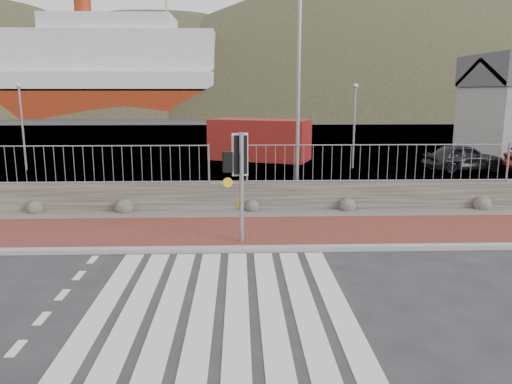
{
  "coord_description": "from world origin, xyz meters",
  "views": [
    {
      "loc": [
        0.36,
        -8.45,
        3.79
      ],
      "look_at": [
        0.75,
        3.0,
        1.45
      ],
      "focal_mm": 35.0,
      "sensor_mm": 36.0,
      "label": 1
    }
  ],
  "objects_px": {
    "streetlight": "(302,82)",
    "car_a": "(463,157)",
    "traffic_signal_far": "(240,164)",
    "shipping_container": "(260,140)",
    "ferry": "(69,80)"
  },
  "relations": [
    {
      "from": "streetlight",
      "to": "car_a",
      "type": "relative_size",
      "value": 1.92
    },
    {
      "from": "traffic_signal_far",
      "to": "streetlight",
      "type": "xyz_separation_m",
      "value": [
        2.05,
        4.6,
        2.02
      ]
    },
    {
      "from": "traffic_signal_far",
      "to": "streetlight",
      "type": "relative_size",
      "value": 0.39
    },
    {
      "from": "traffic_signal_far",
      "to": "streetlight",
      "type": "bearing_deg",
      "value": -128.58
    },
    {
      "from": "traffic_signal_far",
      "to": "streetlight",
      "type": "distance_m",
      "value": 5.43
    },
    {
      "from": "shipping_container",
      "to": "car_a",
      "type": "height_order",
      "value": "shipping_container"
    },
    {
      "from": "car_a",
      "to": "ferry",
      "type": "bearing_deg",
      "value": 25.03
    },
    {
      "from": "traffic_signal_far",
      "to": "shipping_container",
      "type": "xyz_separation_m",
      "value": [
        1.12,
        15.55,
        -0.91
      ]
    },
    {
      "from": "shipping_container",
      "to": "car_a",
      "type": "distance_m",
      "value": 10.48
    },
    {
      "from": "shipping_container",
      "to": "ferry",
      "type": "bearing_deg",
      "value": 139.7
    },
    {
      "from": "ferry",
      "to": "traffic_signal_far",
      "type": "bearing_deg",
      "value": -68.75
    },
    {
      "from": "ferry",
      "to": "traffic_signal_far",
      "type": "distance_m",
      "value": 69.13
    },
    {
      "from": "traffic_signal_far",
      "to": "shipping_container",
      "type": "distance_m",
      "value": 15.61
    },
    {
      "from": "streetlight",
      "to": "ferry",
      "type": "bearing_deg",
      "value": 92.04
    },
    {
      "from": "ferry",
      "to": "shipping_container",
      "type": "xyz_separation_m",
      "value": [
        26.15,
        -48.81,
        -4.24
      ]
    }
  ]
}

